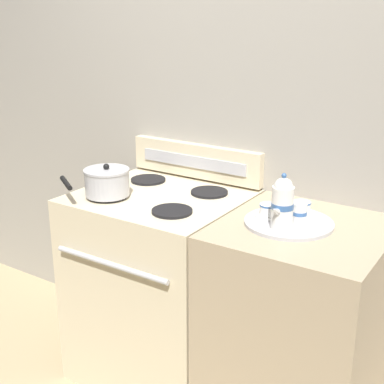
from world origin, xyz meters
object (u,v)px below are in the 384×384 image
Objects in this scene: teacup_right at (302,208)px; teapot at (282,203)px; teacup_left at (269,210)px; saucepan at (106,182)px; creamer_jug at (300,212)px; serving_tray at (289,223)px; stove at (161,286)px.

teapot is at bearing -91.60° from teacup_right.
saucepan is at bearing -167.90° from teacup_left.
teacup_left is 1.34× the size of creamer_jug.
teacup_left reaches higher than serving_tray.
teapot reaches higher than teacup_left.
stove is 2.69× the size of serving_tray.
saucepan is 0.87m from teacup_right.
creamer_jug is at bearing -72.31° from teacup_right.
serving_tray is 0.14m from teapot.
teacup_left is (-0.10, 0.09, -0.08)m from teapot.
teacup_right is 1.34× the size of creamer_jug.
saucepan is 3.78× the size of creamer_jug.
teapot is (0.00, -0.08, 0.11)m from serving_tray.
creamer_jug is (0.68, 0.01, 0.52)m from stove.
serving_tray is (0.82, 0.15, -0.07)m from saucepan.
teapot is 0.15m from teacup_left.
teapot reaches higher than serving_tray.
teapot is 2.65× the size of creamer_jug.
teapot is at bearing -111.47° from creamer_jug.
creamer_jug is (0.03, -0.10, 0.02)m from teacup_right.
stove is 0.75m from teacup_left.
creamer_jug reaches higher than serving_tray.
saucepan is 0.75m from teacup_left.
stove is at bearing 172.30° from teapot.
saucepan is at bearing -139.94° from stove.
teacup_right is at bearing 17.00° from saucepan.
creamer_jug reaches higher than teacup_right.
teapot reaches higher than stove.
teacup_left is (0.73, 0.16, -0.03)m from saucepan.
creamer_jug is at bearing 14.91° from serving_tray.
stove is at bearing 179.51° from serving_tray.
teapot is at bearing 4.46° from saucepan.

